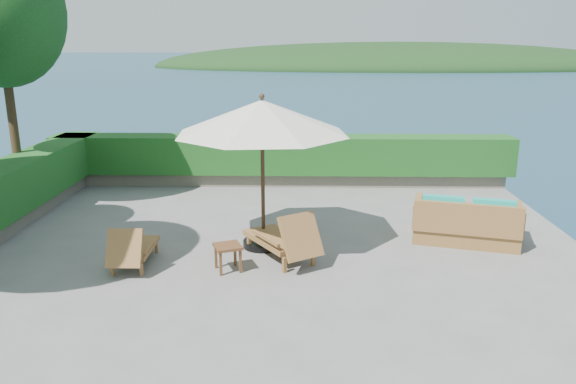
{
  "coord_description": "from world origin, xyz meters",
  "views": [
    {
      "loc": [
        0.54,
        -9.32,
        3.86
      ],
      "look_at": [
        0.3,
        0.8,
        1.1
      ],
      "focal_mm": 35.0,
      "sensor_mm": 36.0,
      "label": 1
    }
  ],
  "objects_px": {
    "patio_umbrella": "(262,119)",
    "lounge_left": "(132,248)",
    "lounge_right": "(284,239)",
    "wicker_loveseat": "(466,224)",
    "side_table": "(228,250)"
  },
  "relations": [
    {
      "from": "patio_umbrella",
      "to": "lounge_left",
      "type": "relative_size",
      "value": 2.86
    },
    {
      "from": "lounge_right",
      "to": "wicker_loveseat",
      "type": "xyz_separation_m",
      "value": [
        3.52,
        1.0,
        -0.03
      ]
    },
    {
      "from": "lounge_left",
      "to": "lounge_right",
      "type": "height_order",
      "value": "lounge_right"
    },
    {
      "from": "patio_umbrella",
      "to": "lounge_right",
      "type": "relative_size",
      "value": 2.25
    },
    {
      "from": "patio_umbrella",
      "to": "side_table",
      "type": "height_order",
      "value": "patio_umbrella"
    },
    {
      "from": "lounge_right",
      "to": "wicker_loveseat",
      "type": "height_order",
      "value": "wicker_loveseat"
    },
    {
      "from": "side_table",
      "to": "wicker_loveseat",
      "type": "distance_m",
      "value": 4.72
    },
    {
      "from": "lounge_left",
      "to": "side_table",
      "type": "xyz_separation_m",
      "value": [
        1.69,
        -0.13,
        0.04
      ]
    },
    {
      "from": "lounge_left",
      "to": "side_table",
      "type": "height_order",
      "value": "lounge_left"
    },
    {
      "from": "lounge_left",
      "to": "lounge_right",
      "type": "xyz_separation_m",
      "value": [
        2.64,
        0.36,
        0.07
      ]
    },
    {
      "from": "lounge_left",
      "to": "wicker_loveseat",
      "type": "distance_m",
      "value": 6.31
    },
    {
      "from": "lounge_left",
      "to": "side_table",
      "type": "bearing_deg",
      "value": -5.25
    },
    {
      "from": "wicker_loveseat",
      "to": "side_table",
      "type": "bearing_deg",
      "value": -146.65
    },
    {
      "from": "patio_umbrella",
      "to": "side_table",
      "type": "relative_size",
      "value": 7.15
    },
    {
      "from": "wicker_loveseat",
      "to": "patio_umbrella",
      "type": "bearing_deg",
      "value": -160.6
    }
  ]
}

